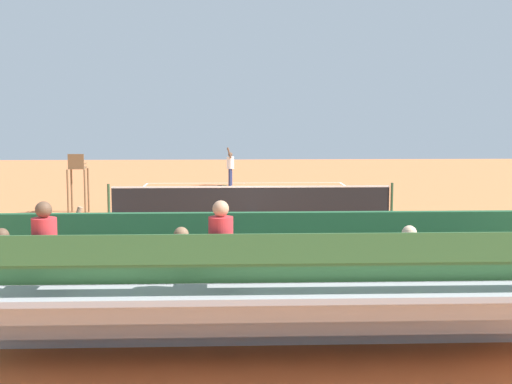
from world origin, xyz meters
The scene contains 13 objects.
ground_plane centered at (0.00, 0.00, 0.00)m, with size 60.00×60.00×0.00m, color #D17542.
court_line_markings centered at (0.00, -0.04, 0.00)m, with size 10.10×22.20×0.01m.
tennis_net centered at (0.00, 0.00, 0.50)m, with size 10.30×0.10×1.07m.
backdrop_wall centered at (0.00, 14.00, 1.00)m, with size 18.00×0.16×2.00m, color #235633.
bleacher_stand centered at (0.14, 15.35, 0.95)m, with size 9.06×2.40×2.48m.
umpire_chair centered at (6.20, -0.09, 1.31)m, with size 0.67×0.67×2.14m.
courtside_bench centered at (-1.68, 13.27, 0.56)m, with size 1.80×0.40×0.93m.
equipment_bag centered at (-0.02, 13.40, 0.18)m, with size 0.90×0.36×0.36m, color #334C8C.
tennis_player centered at (0.72, -9.66, 1.02)m, with size 0.44×0.56×1.93m.
tennis_racket centered at (1.03, -9.79, 0.01)m, with size 0.58×0.41×0.03m.
tennis_ball_near centered at (-1.49, -8.63, 0.03)m, with size 0.07×0.07×0.07m, color #CCDB33.
tennis_ball_far centered at (0.23, -7.25, 0.03)m, with size 0.07×0.07×0.07m, color #CCDB33.
line_judge centered at (3.47, 12.82, 1.02)m, with size 0.39×0.54×1.93m.
Camera 1 is at (0.84, 24.58, 3.50)m, focal length 48.38 mm.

